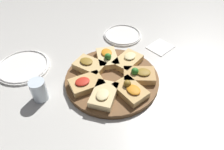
{
  "coord_description": "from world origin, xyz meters",
  "views": [
    {
      "loc": [
        -0.62,
        -0.28,
        0.69
      ],
      "look_at": [
        0.0,
        0.0,
        0.04
      ],
      "focal_mm": 35.0,
      "sensor_mm": 36.0,
      "label": 1
    }
  ],
  "objects": [
    {
      "name": "ground_plane",
      "position": [
        0.0,
        0.0,
        0.0
      ],
      "size": [
        3.0,
        3.0,
        0.0
      ],
      "primitive_type": "plane",
      "color": "beige"
    },
    {
      "name": "serving_board",
      "position": [
        0.0,
        0.0,
        0.01
      ],
      "size": [
        0.41,
        0.41,
        0.02
      ],
      "primitive_type": "cylinder",
      "color": "brown",
      "rests_on": "ground_plane"
    },
    {
      "name": "focaccia_slice_0",
      "position": [
        0.01,
        0.12,
        0.04
      ],
      "size": [
        0.1,
        0.14,
        0.04
      ],
      "color": "#DBB775",
      "rests_on": "serving_board"
    },
    {
      "name": "focaccia_slice_1",
      "position": [
        -0.09,
        0.08,
        0.04
      ],
      "size": [
        0.16,
        0.15,
        0.04
      ],
      "color": "tan",
      "rests_on": "serving_board"
    },
    {
      "name": "focaccia_slice_2",
      "position": [
        -0.12,
        -0.02,
        0.04
      ],
      "size": [
        0.15,
        0.11,
        0.04
      ],
      "color": "#E5C689",
      "rests_on": "serving_board"
    },
    {
      "name": "focaccia_slice_3",
      "position": [
        -0.05,
        -0.1,
        0.04
      ],
      "size": [
        0.14,
        0.16,
        0.06
      ],
      "color": "tan",
      "rests_on": "serving_board"
    },
    {
      "name": "focaccia_slice_4",
      "position": [
        0.05,
        -0.11,
        0.04
      ],
      "size": [
        0.13,
        0.16,
        0.06
      ],
      "color": "tan",
      "rests_on": "serving_board"
    },
    {
      "name": "focaccia_slice_5",
      "position": [
        0.12,
        -0.03,
        0.04
      ],
      "size": [
        0.15,
        0.12,
        0.04
      ],
      "color": "#DBB775",
      "rests_on": "serving_board"
    },
    {
      "name": "focaccia_slice_6",
      "position": [
        0.1,
        0.07,
        0.04
      ],
      "size": [
        0.16,
        0.15,
        0.06
      ],
      "color": "#E5C689",
      "rests_on": "serving_board"
    },
    {
      "name": "plate_left",
      "position": [
        -0.09,
        0.42,
        0.01
      ],
      "size": [
        0.25,
        0.25,
        0.02
      ],
      "color": "white",
      "rests_on": "ground_plane"
    },
    {
      "name": "plate_right",
      "position": [
        0.35,
        0.09,
        0.01
      ],
      "size": [
        0.21,
        0.21,
        0.02
      ],
      "color": "white",
      "rests_on": "ground_plane"
    },
    {
      "name": "water_glass",
      "position": [
        -0.21,
        0.23,
        0.05
      ],
      "size": [
        0.06,
        0.06,
        0.09
      ],
      "primitive_type": "cylinder",
      "color": "silver",
      "rests_on": "ground_plane"
    },
    {
      "name": "napkin_stack",
      "position": [
        0.33,
        -0.13,
        0.0
      ],
      "size": [
        0.15,
        0.14,
        0.01
      ],
      "primitive_type": "cube",
      "rotation": [
        0.0,
        0.0,
        -0.39
      ],
      "color": "white",
      "rests_on": "ground_plane"
    }
  ]
}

